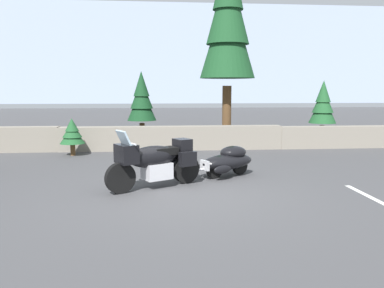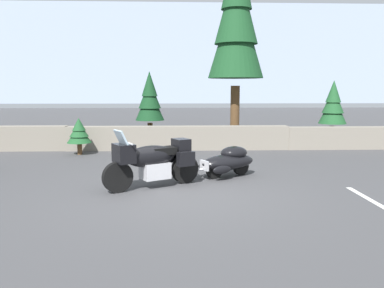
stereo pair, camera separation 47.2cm
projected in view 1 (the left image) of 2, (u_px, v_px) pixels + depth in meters
ground_plane at (183, 193)px, 8.21m from camera, size 80.00×80.00×0.00m
stone_guard_wall at (168, 138)px, 14.08m from camera, size 24.00×0.57×0.89m
distant_ridgeline at (158, 68)px, 101.82m from camera, size 240.00×80.00×16.00m
touring_motorcycle at (155, 160)px, 8.56m from camera, size 2.09×1.40×1.33m
car_shaped_trailer at (228, 160)px, 9.75m from camera, size 2.10×1.39×0.76m
pine_tree_tall at (228, 16)px, 15.45m from camera, size 2.23×2.23×8.09m
pine_tree_secondary at (323, 104)px, 15.69m from camera, size 1.09×1.09×2.55m
pine_tree_far_right at (142, 99)px, 15.53m from camera, size 1.16×1.16×2.91m
pine_sapling_near at (72, 132)px, 12.84m from camera, size 0.82×0.82×1.24m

